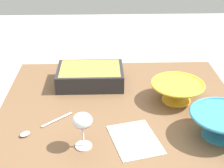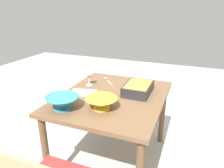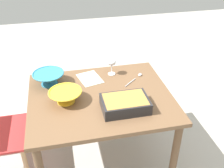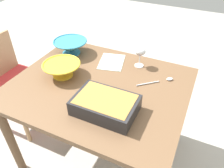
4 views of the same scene
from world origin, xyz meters
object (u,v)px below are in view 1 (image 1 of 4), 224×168
at_px(wine_glass, 82,123).
at_px(mixing_bowl, 177,91).
at_px(casserole_dish, 90,75).
at_px(napkin, 135,139).
at_px(dining_table, 120,119).
at_px(serving_spoon, 37,129).
at_px(small_bowl, 221,124).

distance_m(wine_glass, mixing_bowl, 0.55).
relative_size(casserole_dish, napkin, 1.46).
xyz_separation_m(dining_table, serving_spoon, (0.36, 0.20, 0.10)).
height_order(mixing_bowl, serving_spoon, mixing_bowl).
xyz_separation_m(wine_glass, mixing_bowl, (-0.43, -0.33, -0.06)).
xyz_separation_m(wine_glass, serving_spoon, (0.20, -0.11, -0.11)).
distance_m(small_bowl, serving_spoon, 0.76).
relative_size(wine_glass, small_bowl, 0.58).
distance_m(mixing_bowl, small_bowl, 0.31).
bearing_deg(dining_table, mixing_bowl, -176.70).
distance_m(dining_table, napkin, 0.30).
relative_size(small_bowl, serving_spoon, 1.27).
xyz_separation_m(casserole_dish, mixing_bowl, (-0.42, 0.19, 0.00)).
height_order(dining_table, casserole_dish, casserole_dish).
xyz_separation_m(mixing_bowl, serving_spoon, (0.63, 0.22, -0.05)).
bearing_deg(dining_table, casserole_dish, -54.05).
distance_m(dining_table, mixing_bowl, 0.31).
height_order(small_bowl, napkin, small_bowl).
height_order(wine_glass, mixing_bowl, wine_glass).
xyz_separation_m(mixing_bowl, napkin, (0.23, 0.30, -0.05)).
xyz_separation_m(dining_table, wine_glass, (0.16, 0.32, 0.21)).
bearing_deg(mixing_bowl, dining_table, 3.30).
bearing_deg(small_bowl, serving_spoon, -4.77).
relative_size(dining_table, casserole_dish, 3.28).
bearing_deg(mixing_bowl, casserole_dish, -24.06).
bearing_deg(wine_glass, serving_spoon, -29.53).
bearing_deg(casserole_dish, wine_glass, 88.53).
xyz_separation_m(wine_glass, napkin, (-0.20, -0.04, -0.11)).
height_order(small_bowl, serving_spoon, small_bowl).
bearing_deg(dining_table, wine_glass, 63.29).
relative_size(wine_glass, casserole_dish, 0.44).
bearing_deg(serving_spoon, small_bowl, 175.23).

